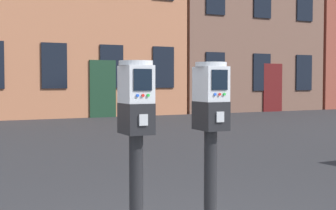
# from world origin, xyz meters

# --- Properties ---
(parking_meter_near_kerb) EXTENTS (0.22, 0.26, 1.31)m
(parking_meter_near_kerb) POSITION_xyz_m (-0.29, -0.15, 1.04)
(parking_meter_near_kerb) COLOR black
(parking_meter_near_kerb) RESTS_ON sidewalk_slab
(parking_meter_twin_adjacent) EXTENTS (0.22, 0.26, 1.31)m
(parking_meter_twin_adjacent) POSITION_xyz_m (0.27, -0.15, 1.04)
(parking_meter_twin_adjacent) COLOR black
(parking_meter_twin_adjacent) RESTS_ON sidewalk_slab
(townhouse_brownstone) EXTENTS (6.64, 5.87, 10.53)m
(townhouse_brownstone) POSITION_xyz_m (18.67, 17.01, 5.27)
(townhouse_brownstone) COLOR brown
(townhouse_brownstone) RESTS_ON ground_plane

